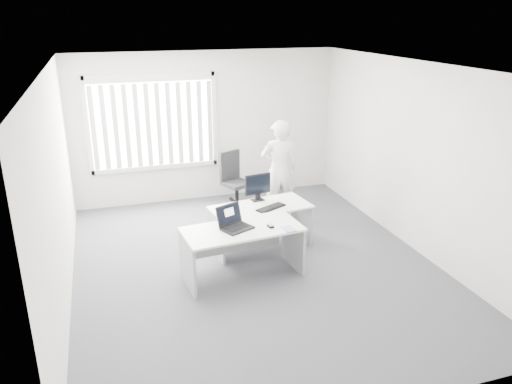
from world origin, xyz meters
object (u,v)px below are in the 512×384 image
object	(u,v)px
monitor	(258,187)
laptop	(237,219)
desk_near	(242,242)
office_chair	(235,190)
desk_far	(260,218)
person	(279,170)

from	to	relation	value
monitor	laptop	bearing A→B (deg)	-130.46
desk_near	office_chair	size ratio (longest dim) A/B	1.59
desk_far	person	size ratio (longest dim) A/B	0.90
desk_near	office_chair	world-z (taller)	office_chair
monitor	person	bearing A→B (deg)	41.98
office_chair	laptop	bearing A→B (deg)	-127.61
person	laptop	bearing A→B (deg)	61.88
monitor	desk_far	bearing A→B (deg)	-108.11
desk_near	laptop	xyz separation A→B (m)	(-0.07, -0.01, 0.36)
desk_near	monitor	distance (m)	1.24
desk_near	laptop	bearing A→B (deg)	-175.21
office_chair	monitor	bearing A→B (deg)	-115.13
person	desk_far	bearing A→B (deg)	63.53
laptop	office_chair	bearing A→B (deg)	50.65
person	laptop	world-z (taller)	person
desk_near	person	xyz separation A→B (m)	(1.20, 1.87, 0.35)
desk_near	desk_far	distance (m)	0.94
desk_far	office_chair	world-z (taller)	office_chair
desk_near	office_chair	bearing A→B (deg)	71.26
office_chair	person	world-z (taller)	person
desk_near	laptop	distance (m)	0.36
laptop	person	bearing A→B (deg)	31.18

